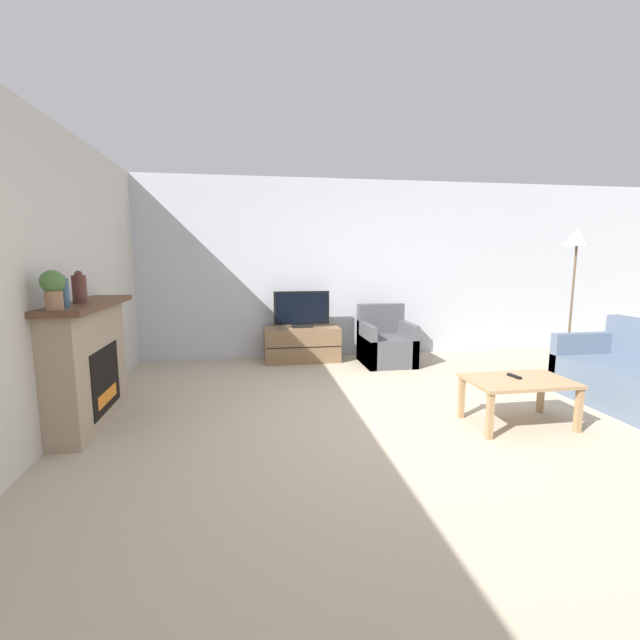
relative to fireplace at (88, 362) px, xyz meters
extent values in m
plane|color=tan|center=(2.95, -0.57, -0.58)|extent=(24.00, 24.00, 0.00)
cube|color=silver|center=(2.95, 2.39, 0.77)|extent=(12.00, 0.06, 2.70)
cube|color=beige|center=(-0.18, -0.57, 0.77)|extent=(0.06, 12.00, 2.70)
cube|color=tan|center=(0.00, 0.00, -0.04)|extent=(0.28, 1.33, 1.09)
cube|color=black|center=(0.14, 0.00, -0.17)|extent=(0.01, 0.73, 0.60)
cube|color=orange|center=(0.14, 0.00, -0.33)|extent=(0.01, 0.51, 0.12)
cube|color=brown|center=(0.03, 0.00, 0.53)|extent=(0.40, 1.45, 0.05)
cylinder|color=#385670|center=(0.02, -0.43, 0.67)|extent=(0.08, 0.08, 0.23)
sphere|color=#385670|center=(0.02, -0.43, 0.80)|extent=(0.04, 0.04, 0.04)
cylinder|color=#512D23|center=(0.02, -0.11, 0.68)|extent=(0.12, 0.12, 0.24)
sphere|color=#512D23|center=(0.02, -0.11, 0.81)|extent=(0.06, 0.06, 0.06)
cylinder|color=#936B4C|center=(0.02, -0.62, 0.63)|extent=(0.13, 0.13, 0.15)
sphere|color=#477038|center=(0.02, -0.62, 0.77)|extent=(0.18, 0.18, 0.18)
cube|color=brown|center=(2.23, 2.07, -0.33)|extent=(1.10, 0.49, 0.51)
cube|color=black|center=(2.23, 1.82, -0.33)|extent=(1.08, 0.01, 0.01)
cube|color=black|center=(2.23, 2.07, -0.05)|extent=(0.29, 0.18, 0.04)
cube|color=black|center=(2.23, 2.07, 0.22)|extent=(0.82, 0.03, 0.49)
cube|color=black|center=(2.23, 2.06, 0.22)|extent=(0.75, 0.01, 0.44)
cube|color=#4C4C51|center=(3.41, 1.69, -0.38)|extent=(0.70, 0.76, 0.40)
cube|color=#4C4C51|center=(3.41, 2.00, 0.04)|extent=(0.70, 0.14, 0.44)
cube|color=#4C4C51|center=(3.11, 1.69, -0.28)|extent=(0.10, 0.76, 0.60)
cube|color=#4C4C51|center=(3.71, 1.69, -0.28)|extent=(0.10, 0.76, 0.60)
cube|color=#A37F56|center=(3.89, -0.70, -0.16)|extent=(0.92, 0.58, 0.03)
cube|color=#A37F56|center=(3.47, -0.94, -0.38)|extent=(0.05, 0.05, 0.40)
cube|color=#A37F56|center=(4.31, -0.94, -0.38)|extent=(0.05, 0.05, 0.40)
cube|color=#A37F56|center=(3.47, -0.45, -0.38)|extent=(0.05, 0.05, 0.40)
cube|color=#A37F56|center=(4.31, -0.45, -0.38)|extent=(0.05, 0.05, 0.40)
cube|color=black|center=(3.89, -0.63, -0.14)|extent=(0.06, 0.15, 0.02)
cube|color=slate|center=(5.35, 0.19, -0.25)|extent=(0.87, 0.11, 0.66)
cylinder|color=black|center=(5.45, 0.60, -0.57)|extent=(0.30, 0.30, 0.01)
cylinder|color=brown|center=(5.45, 0.60, 0.26)|extent=(0.03, 0.03, 1.66)
cone|color=beige|center=(5.45, 0.60, 1.20)|extent=(0.29, 0.29, 0.22)
camera|label=1|loc=(1.49, -4.13, 0.96)|focal=24.00mm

